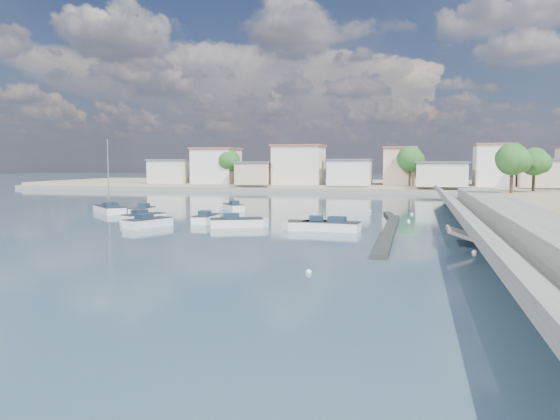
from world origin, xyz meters
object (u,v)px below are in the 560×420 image
motorboat_f (233,207)px  motorboat_c (328,226)px  motorboat_b (146,218)px  motorboat_e (150,223)px  motorboat_a (207,219)px  motorboat_h (239,223)px  sailboat (108,209)px  motorboat_g (142,211)px  motorboat_d (309,226)px

motorboat_f → motorboat_c: bearing=-49.5°
motorboat_b → motorboat_f: 15.10m
motorboat_e → motorboat_f: 18.59m
motorboat_a → motorboat_e: size_ratio=0.89×
motorboat_h → sailboat: bearing=152.9°
motorboat_c → motorboat_e: (-16.70, -1.15, -0.00)m
motorboat_g → sailboat: size_ratio=0.54×
motorboat_b → sailboat: bearing=138.6°
motorboat_d → motorboat_g: same height
motorboat_e → sailboat: size_ratio=0.57×
motorboat_d → sailboat: sailboat is taller
motorboat_f → sailboat: 15.03m
motorboat_h → sailboat: 22.39m
motorboat_c → motorboat_h: 8.59m
motorboat_a → motorboat_h: bearing=-31.0°
motorboat_d → motorboat_e: size_ratio=0.94×
motorboat_c → motorboat_f: same height
motorboat_e → motorboat_h: size_ratio=0.94×
motorboat_e → motorboat_g: same height
motorboat_f → motorboat_e: bearing=-95.7°
motorboat_c → motorboat_d: 1.81m
motorboat_b → motorboat_e: size_ratio=0.95×
motorboat_d → motorboat_g: (-21.43, 9.32, 0.00)m
motorboat_g → motorboat_e: bearing=-58.4°
motorboat_c → motorboat_e: bearing=-176.1°
motorboat_h → sailboat: sailboat is taller
motorboat_c → sailboat: 30.53m
motorboat_b → motorboat_h: (10.76, -2.14, 0.00)m
sailboat → motorboat_d: bearing=-22.2°
motorboat_b → motorboat_c: size_ratio=0.86×
motorboat_e → motorboat_g: bearing=121.6°
motorboat_b → motorboat_a: bearing=3.5°
sailboat → motorboat_c: bearing=-21.1°
sailboat → motorboat_g: bearing=-16.4°
motorboat_b → motorboat_c: bearing=-8.6°
motorboat_d → motorboat_e: bearing=-175.0°
motorboat_g → sailboat: sailboat is taller
motorboat_d → motorboat_h: 6.78m
motorboat_c → motorboat_h: size_ratio=1.04×
motorboat_b → motorboat_h: size_ratio=0.90×
motorboat_a → motorboat_e: same height
motorboat_c → motorboat_d: bearing=175.4°
motorboat_b → motorboat_h: same height
motorboat_f → motorboat_a: bearing=-81.6°
motorboat_b → motorboat_f: bearing=72.8°
motorboat_c → motorboat_a: bearing=165.4°
motorboat_d → motorboat_h: bearing=174.6°
motorboat_d → motorboat_g: 23.37m
motorboat_c → sailboat: size_ratio=0.63×
motorboat_a → sailboat: bearing=153.9°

